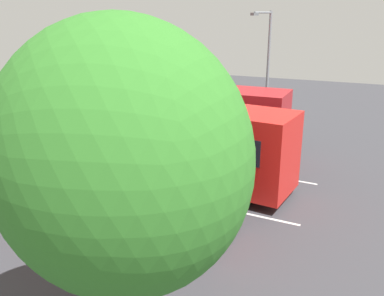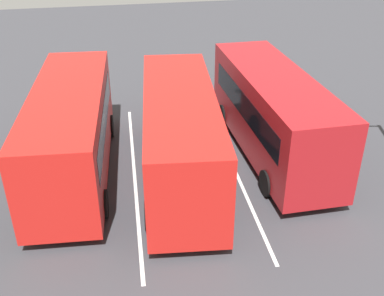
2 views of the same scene
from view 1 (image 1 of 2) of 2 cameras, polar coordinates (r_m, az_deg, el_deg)
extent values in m
plane|color=#38383D|center=(18.22, -2.17, -3.98)|extent=(60.82, 60.82, 0.00)
cube|color=#AD191E|center=(21.12, 0.62, 4.37)|extent=(9.03, 2.56, 3.00)
cube|color=black|center=(23.03, -9.73, 7.31)|extent=(0.14, 2.17, 1.26)
cube|color=black|center=(19.97, -0.73, 4.63)|extent=(7.56, 0.16, 0.96)
cube|color=black|center=(22.13, 1.86, 5.95)|extent=(7.56, 0.16, 0.96)
cube|color=black|center=(22.95, -9.84, 8.58)|extent=(0.12, 1.98, 0.32)
cube|color=black|center=(23.51, -9.52, 2.31)|extent=(0.12, 2.27, 0.36)
cylinder|color=black|center=(21.75, -7.61, 0.90)|extent=(0.96, 0.29, 0.96)
cylinder|color=black|center=(23.70, -4.70, 2.44)|extent=(0.96, 0.29, 0.96)
cylinder|color=black|center=(19.51, 7.06, -1.10)|extent=(0.96, 0.29, 0.96)
cylinder|color=black|center=(21.66, 8.87, 0.77)|extent=(0.96, 0.29, 0.96)
cube|color=red|center=(17.19, -0.97, 1.16)|extent=(9.22, 3.45, 3.00)
cube|color=#19232D|center=(19.62, -12.22, 5.32)|extent=(0.36, 2.17, 1.26)
cube|color=#19232D|center=(16.11, -3.21, 1.31)|extent=(7.53, 0.91, 0.96)
cube|color=#19232D|center=(18.09, 1.02, 3.20)|extent=(7.53, 0.91, 0.96)
cube|color=black|center=(19.53, -12.36, 6.79)|extent=(0.32, 1.97, 0.32)
cube|color=black|center=(20.18, -11.89, -0.47)|extent=(0.35, 2.27, 0.36)
cylinder|color=black|center=(18.36, -10.58, -2.51)|extent=(0.98, 0.38, 0.96)
cylinder|color=black|center=(20.08, -6.22, -0.51)|extent=(0.98, 0.38, 0.96)
cylinder|color=black|center=(15.43, 5.97, -6.37)|extent=(0.98, 0.38, 0.96)
cylinder|color=black|center=(17.43, 9.22, -3.57)|extent=(0.98, 0.38, 0.96)
cube|color=red|center=(14.61, -11.48, -2.32)|extent=(9.17, 3.16, 3.00)
cube|color=black|center=(17.49, -22.97, 2.75)|extent=(0.29, 2.17, 1.26)
cube|color=black|center=(13.65, -14.80, -2.42)|extent=(7.55, 0.67, 0.96)
cube|color=black|center=(15.37, -8.71, 0.29)|extent=(7.55, 0.67, 0.96)
cube|color=black|center=(17.39, -23.22, 4.39)|extent=(0.25, 1.98, 0.32)
cube|color=black|center=(18.13, -22.23, -3.61)|extent=(0.28, 2.27, 0.36)
cylinder|color=black|center=(16.31, -21.71, -6.24)|extent=(0.98, 0.35, 0.96)
cylinder|color=black|center=(17.74, -15.97, -3.67)|extent=(0.98, 0.35, 0.96)
cylinder|color=black|center=(12.74, -4.33, -11.92)|extent=(0.98, 0.35, 0.96)
cylinder|color=black|center=(14.53, 0.74, -7.88)|extent=(0.98, 0.35, 0.96)
cylinder|color=#232833|center=(21.98, -17.68, 0.12)|extent=(0.13, 0.13, 0.78)
cylinder|color=#232833|center=(21.83, -17.75, -0.01)|extent=(0.13, 0.13, 0.78)
cylinder|color=olive|center=(21.71, -17.89, 1.81)|extent=(0.44, 0.44, 0.62)
sphere|color=tan|center=(21.60, -17.99, 2.86)|extent=(0.21, 0.21, 0.21)
cylinder|color=gray|center=(24.59, 10.30, 9.90)|extent=(0.16, 0.16, 6.94)
cylinder|color=gray|center=(23.48, 9.71, 17.81)|extent=(0.47, 1.92, 0.10)
cube|color=slate|center=(22.61, 8.57, 17.66)|extent=(0.30, 0.59, 0.14)
ellipsoid|color=#337A28|center=(7.21, -9.76, -1.47)|extent=(4.61, 4.15, 4.84)
cube|color=silver|center=(19.85, 0.29, -2.07)|extent=(11.50, 0.63, 0.01)
cube|color=silver|center=(16.66, -5.13, -6.23)|extent=(11.50, 0.63, 0.01)
camera|label=2|loc=(14.73, 59.17, 20.01)|focal=43.19mm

